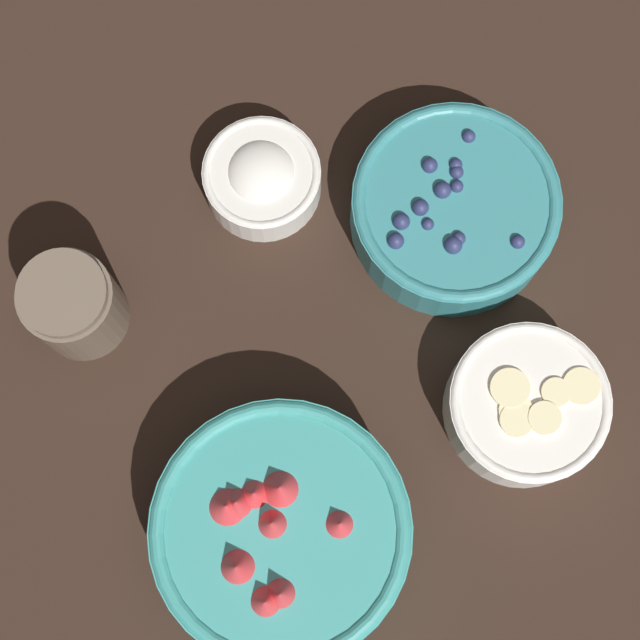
# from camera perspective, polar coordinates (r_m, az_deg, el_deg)

# --- Properties ---
(ground_plane) EXTENTS (4.00, 4.00, 0.00)m
(ground_plane) POSITION_cam_1_polar(r_m,az_deg,el_deg) (0.96, -4.19, -0.21)
(ground_plane) COLOR black
(bowl_strawberries) EXTENTS (0.21, 0.21, 0.09)m
(bowl_strawberries) POSITION_cam_1_polar(r_m,az_deg,el_deg) (0.89, -2.12, -11.21)
(bowl_strawberries) COLOR teal
(bowl_strawberries) RESTS_ON ground_plane
(bowl_blueberries) EXTENTS (0.18, 0.18, 0.06)m
(bowl_blueberries) POSITION_cam_1_polar(r_m,az_deg,el_deg) (0.95, 7.17, 5.93)
(bowl_blueberries) COLOR teal
(bowl_blueberries) RESTS_ON ground_plane
(bowl_bananas) EXTENTS (0.14, 0.14, 0.06)m
(bowl_bananas) POSITION_cam_1_polar(r_m,az_deg,el_deg) (0.92, 10.96, -4.49)
(bowl_bananas) COLOR white
(bowl_bananas) RESTS_ON ground_plane
(bowl_cream) EXTENTS (0.11, 0.11, 0.05)m
(bowl_cream) POSITION_cam_1_polar(r_m,az_deg,el_deg) (0.97, -3.11, 7.61)
(bowl_cream) COLOR silver
(bowl_cream) RESTS_ON ground_plane
(jar_chocolate) EXTENTS (0.08, 0.08, 0.09)m
(jar_chocolate) POSITION_cam_1_polar(r_m,az_deg,el_deg) (0.94, -12.96, 0.74)
(jar_chocolate) COLOR brown
(jar_chocolate) RESTS_ON ground_plane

